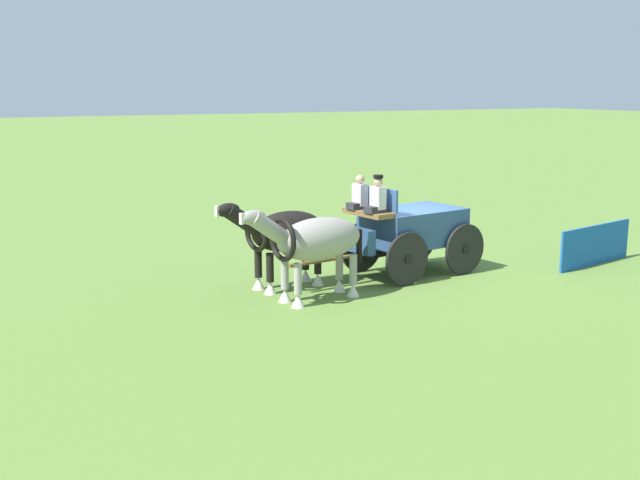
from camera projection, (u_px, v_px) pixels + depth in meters
ground_plane at (412, 273)px, 20.19m from camera, size 220.00×220.00×0.00m
show_wagon at (408, 229)px, 19.85m from camera, size 5.58×2.33×2.70m
draft_horse_near at (315, 241)px, 17.37m from camera, size 3.23×1.28×2.23m
draft_horse_off at (283, 234)px, 18.41m from camera, size 3.01×1.25×2.21m
sponsor_banner at (596, 245)px, 21.00m from camera, size 3.14×0.72×1.10m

